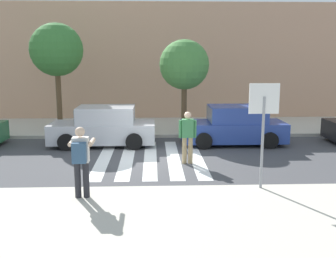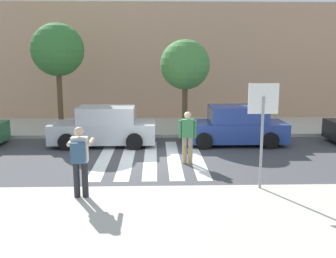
{
  "view_description": "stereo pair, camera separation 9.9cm",
  "coord_description": "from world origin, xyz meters",
  "px_view_note": "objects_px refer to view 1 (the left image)",
  "views": [
    {
      "loc": [
        0.1,
        -13.06,
        3.51
      ],
      "look_at": [
        0.6,
        -0.2,
        1.1
      ],
      "focal_mm": 42.0,
      "sensor_mm": 36.0,
      "label": 1
    },
    {
      "loc": [
        0.19,
        -13.07,
        3.51
      ],
      "look_at": [
        0.6,
        -0.2,
        1.1
      ],
      "focal_mm": 42.0,
      "sensor_mm": 36.0,
      "label": 2
    }
  ],
  "objects_px": {
    "stop_sign": "(264,112)",
    "parked_car_blue": "(234,126)",
    "pedestrian_crossing": "(188,134)",
    "street_tree_west": "(57,50)",
    "street_tree_center": "(184,65)",
    "photographer_with_backpack": "(81,156)",
    "parked_car_silver": "(104,127)"
  },
  "relations": [
    {
      "from": "stop_sign",
      "to": "parked_car_blue",
      "type": "distance_m",
      "value": 5.9
    },
    {
      "from": "pedestrian_crossing",
      "to": "street_tree_west",
      "type": "relative_size",
      "value": 0.36
    },
    {
      "from": "street_tree_center",
      "to": "photographer_with_backpack",
      "type": "bearing_deg",
      "value": -110.5
    },
    {
      "from": "parked_car_silver",
      "to": "parked_car_blue",
      "type": "bearing_deg",
      "value": 0.0
    },
    {
      "from": "photographer_with_backpack",
      "to": "street_tree_center",
      "type": "distance_m",
      "value": 9.09
    },
    {
      "from": "stop_sign",
      "to": "street_tree_west",
      "type": "xyz_separation_m",
      "value": [
        -7.05,
        8.37,
        1.64
      ]
    },
    {
      "from": "street_tree_west",
      "to": "street_tree_center",
      "type": "bearing_deg",
      "value": -6.22
    },
    {
      "from": "parked_car_silver",
      "to": "pedestrian_crossing",
      "type": "bearing_deg",
      "value": -42.58
    },
    {
      "from": "parked_car_blue",
      "to": "stop_sign",
      "type": "bearing_deg",
      "value": -94.66
    },
    {
      "from": "pedestrian_crossing",
      "to": "parked_car_blue",
      "type": "xyz_separation_m",
      "value": [
        2.11,
        2.83,
        -0.25
      ]
    },
    {
      "from": "parked_car_silver",
      "to": "street_tree_west",
      "type": "bearing_deg",
      "value": 131.29
    },
    {
      "from": "parked_car_blue",
      "to": "street_tree_center",
      "type": "bearing_deg",
      "value": 132.24
    },
    {
      "from": "street_tree_west",
      "to": "parked_car_silver",
      "type": "bearing_deg",
      "value": -48.71
    },
    {
      "from": "parked_car_silver",
      "to": "street_tree_center",
      "type": "bearing_deg",
      "value": 31.33
    },
    {
      "from": "parked_car_silver",
      "to": "photographer_with_backpack",
      "type": "bearing_deg",
      "value": -87.89
    },
    {
      "from": "parked_car_silver",
      "to": "street_tree_west",
      "type": "xyz_separation_m",
      "value": [
        -2.33,
        2.65,
        3.02
      ]
    },
    {
      "from": "street_tree_west",
      "to": "pedestrian_crossing",
      "type": "bearing_deg",
      "value": -45.39
    },
    {
      "from": "photographer_with_backpack",
      "to": "pedestrian_crossing",
      "type": "height_order",
      "value": "photographer_with_backpack"
    },
    {
      "from": "photographer_with_backpack",
      "to": "parked_car_blue",
      "type": "bearing_deg",
      "value": 51.73
    },
    {
      "from": "photographer_with_backpack",
      "to": "street_tree_center",
      "type": "relative_size",
      "value": 0.42
    },
    {
      "from": "parked_car_blue",
      "to": "photographer_with_backpack",
      "type": "bearing_deg",
      "value": -128.27
    },
    {
      "from": "stop_sign",
      "to": "pedestrian_crossing",
      "type": "bearing_deg",
      "value": 119.68
    },
    {
      "from": "pedestrian_crossing",
      "to": "parked_car_blue",
      "type": "bearing_deg",
      "value": 53.22
    },
    {
      "from": "stop_sign",
      "to": "parked_car_silver",
      "type": "xyz_separation_m",
      "value": [
        -4.72,
        5.72,
        -1.38
      ]
    },
    {
      "from": "pedestrian_crossing",
      "to": "parked_car_blue",
      "type": "distance_m",
      "value": 3.54
    },
    {
      "from": "photographer_with_backpack",
      "to": "parked_car_silver",
      "type": "bearing_deg",
      "value": 92.11
    },
    {
      "from": "parked_car_blue",
      "to": "street_tree_center",
      "type": "distance_m",
      "value": 3.63
    },
    {
      "from": "pedestrian_crossing",
      "to": "parked_car_blue",
      "type": "relative_size",
      "value": 0.42
    },
    {
      "from": "pedestrian_crossing",
      "to": "street_tree_center",
      "type": "bearing_deg",
      "value": 86.87
    },
    {
      "from": "pedestrian_crossing",
      "to": "photographer_with_backpack",
      "type": "bearing_deg",
      "value": -129.45
    },
    {
      "from": "stop_sign",
      "to": "street_tree_center",
      "type": "relative_size",
      "value": 0.66
    },
    {
      "from": "stop_sign",
      "to": "pedestrian_crossing",
      "type": "distance_m",
      "value": 3.51
    }
  ]
}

